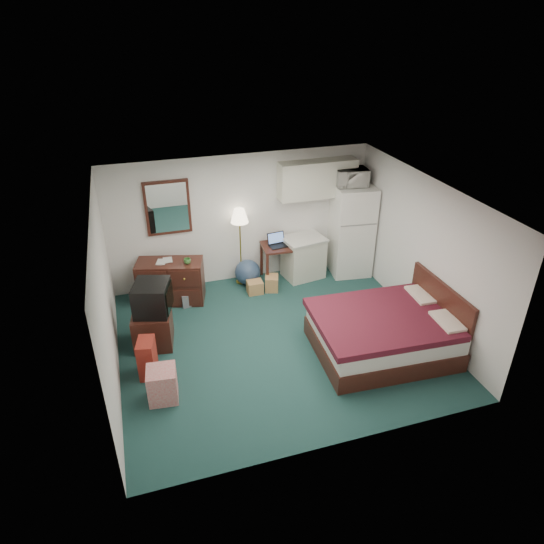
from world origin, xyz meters
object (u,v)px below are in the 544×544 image
object	(u,v)px
floor_lamp	(240,247)
desk	(277,263)
fridge	(351,230)
tv_stand	(153,328)
kitchen_counter	(303,258)
suitcase	(147,358)
bed	(383,334)
dresser	(171,281)

from	to	relation	value
floor_lamp	desk	bearing A→B (deg)	-9.64
fridge	tv_stand	bearing A→B (deg)	-154.85
floor_lamp	kitchen_counter	xyz separation A→B (m)	(1.24, -0.14, -0.36)
kitchen_counter	suitcase	bearing A→B (deg)	-155.93
fridge	tv_stand	xyz separation A→B (m)	(-4.05, -1.30, -0.62)
floor_lamp	bed	world-z (taller)	floor_lamp
desk	tv_stand	world-z (taller)	desk
dresser	bed	world-z (taller)	dresser
tv_stand	bed	bearing A→B (deg)	-11.26
desk	kitchen_counter	size ratio (longest dim) A/B	0.92
bed	fridge	bearing A→B (deg)	79.12
floor_lamp	desk	xyz separation A→B (m)	(0.71, -0.12, -0.39)
desk	dresser	bearing A→B (deg)	-171.87
floor_lamp	bed	xyz separation A→B (m)	(1.56, -2.78, -0.44)
floor_lamp	kitchen_counter	bearing A→B (deg)	-6.44
bed	tv_stand	size ratio (longest dim) A/B	3.19
desk	tv_stand	bearing A→B (deg)	-147.53
desk	fridge	world-z (taller)	fridge
bed	floor_lamp	bearing A→B (deg)	122.61
tv_stand	suitcase	bearing A→B (deg)	-92.09
bed	tv_stand	world-z (taller)	bed
dresser	tv_stand	xyz separation A→B (m)	(-0.45, -1.23, -0.10)
fridge	suitcase	size ratio (longest dim) A/B	3.03
fridge	tv_stand	size ratio (longest dim) A/B	2.84
dresser	kitchen_counter	bearing A→B (deg)	18.02
desk	suitcase	distance (m)	3.44
desk	kitchen_counter	xyz separation A→B (m)	(0.53, -0.02, 0.03)
kitchen_counter	tv_stand	bearing A→B (deg)	-165.28
kitchen_counter	bed	xyz separation A→B (m)	(0.32, -2.64, -0.08)
fridge	tv_stand	distance (m)	4.30
fridge	suitcase	xyz separation A→B (m)	(-4.20, -2.05, -0.61)
floor_lamp	tv_stand	size ratio (longest dim) A/B	2.39
floor_lamp	desk	world-z (taller)	floor_lamp
desk	suitcase	xyz separation A→B (m)	(-2.69, -2.14, -0.07)
tv_stand	desk	bearing A→B (deg)	37.97
floor_lamp	fridge	distance (m)	2.23
dresser	tv_stand	bearing A→B (deg)	-94.93
fridge	floor_lamp	bearing A→B (deg)	-178.00
desk	fridge	distance (m)	1.60
dresser	desk	distance (m)	2.10
dresser	floor_lamp	distance (m)	1.46
dresser	kitchen_counter	distance (m)	2.63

